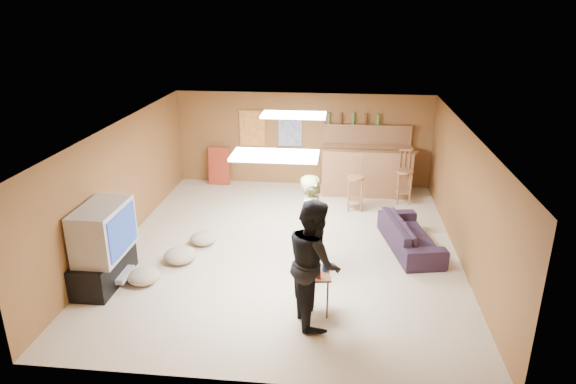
# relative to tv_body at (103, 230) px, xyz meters

# --- Properties ---
(ground) EXTENTS (7.00, 7.00, 0.00)m
(ground) POSITION_rel_tv_body_xyz_m (2.65, 1.50, -0.90)
(ground) COLOR #BFAD91
(ground) RESTS_ON ground
(ceiling) EXTENTS (6.00, 7.00, 0.02)m
(ceiling) POSITION_rel_tv_body_xyz_m (2.65, 1.50, 1.30)
(ceiling) COLOR silver
(ceiling) RESTS_ON ground
(wall_back) EXTENTS (6.00, 0.02, 2.20)m
(wall_back) POSITION_rel_tv_body_xyz_m (2.65, 5.00, 0.20)
(wall_back) COLOR brown
(wall_back) RESTS_ON ground
(wall_front) EXTENTS (6.00, 0.02, 2.20)m
(wall_front) POSITION_rel_tv_body_xyz_m (2.65, -2.00, 0.20)
(wall_front) COLOR brown
(wall_front) RESTS_ON ground
(wall_left) EXTENTS (0.02, 7.00, 2.20)m
(wall_left) POSITION_rel_tv_body_xyz_m (-0.35, 1.50, 0.20)
(wall_left) COLOR brown
(wall_left) RESTS_ON ground
(wall_right) EXTENTS (0.02, 7.00, 2.20)m
(wall_right) POSITION_rel_tv_body_xyz_m (5.65, 1.50, 0.20)
(wall_right) COLOR brown
(wall_right) RESTS_ON ground
(tv_stand) EXTENTS (0.55, 1.30, 0.50)m
(tv_stand) POSITION_rel_tv_body_xyz_m (-0.07, 0.00, -0.65)
(tv_stand) COLOR black
(tv_stand) RESTS_ON ground
(dvd_box) EXTENTS (0.35, 0.50, 0.08)m
(dvd_box) POSITION_rel_tv_body_xyz_m (0.15, 0.00, -0.75)
(dvd_box) COLOR #B2B2B7
(dvd_box) RESTS_ON tv_stand
(tv_body) EXTENTS (0.60, 1.10, 0.80)m
(tv_body) POSITION_rel_tv_body_xyz_m (0.00, 0.00, 0.00)
(tv_body) COLOR #B2B2B7
(tv_body) RESTS_ON tv_stand
(tv_screen) EXTENTS (0.02, 0.95, 0.65)m
(tv_screen) POSITION_rel_tv_body_xyz_m (0.31, 0.00, 0.00)
(tv_screen) COLOR navy
(tv_screen) RESTS_ON tv_body
(bar_counter) EXTENTS (2.00, 0.60, 1.10)m
(bar_counter) POSITION_rel_tv_body_xyz_m (4.15, 4.45, -0.35)
(bar_counter) COLOR brown
(bar_counter) RESTS_ON ground
(bar_lip) EXTENTS (2.10, 0.12, 0.05)m
(bar_lip) POSITION_rel_tv_body_xyz_m (4.15, 4.20, 0.20)
(bar_lip) COLOR #432915
(bar_lip) RESTS_ON bar_counter
(bar_shelf) EXTENTS (2.00, 0.18, 0.05)m
(bar_shelf) POSITION_rel_tv_body_xyz_m (4.15, 4.90, 0.60)
(bar_shelf) COLOR brown
(bar_shelf) RESTS_ON bar_backing
(bar_backing) EXTENTS (2.00, 0.14, 0.60)m
(bar_backing) POSITION_rel_tv_body_xyz_m (4.15, 4.92, 0.30)
(bar_backing) COLOR brown
(bar_backing) RESTS_ON bar_counter
(poster_left) EXTENTS (0.60, 0.03, 0.85)m
(poster_left) POSITION_rel_tv_body_xyz_m (1.45, 4.96, 0.45)
(poster_left) COLOR #BF3F26
(poster_left) RESTS_ON wall_back
(poster_right) EXTENTS (0.55, 0.03, 0.80)m
(poster_right) POSITION_rel_tv_body_xyz_m (2.35, 4.96, 0.45)
(poster_right) COLOR #334C99
(poster_right) RESTS_ON wall_back
(folding_chair_stack) EXTENTS (0.50, 0.26, 0.91)m
(folding_chair_stack) POSITION_rel_tv_body_xyz_m (0.65, 4.80, -0.45)
(folding_chair_stack) COLOR #9F311D
(folding_chair_stack) RESTS_ON ground
(ceiling_panel_front) EXTENTS (1.20, 0.60, 0.04)m
(ceiling_panel_front) POSITION_rel_tv_body_xyz_m (2.65, 0.00, 1.27)
(ceiling_panel_front) COLOR white
(ceiling_panel_front) RESTS_ON ceiling
(ceiling_panel_back) EXTENTS (1.20, 0.60, 0.04)m
(ceiling_panel_back) POSITION_rel_tv_body_xyz_m (2.65, 2.70, 1.27)
(ceiling_panel_back) COLOR white
(ceiling_panel_back) RESTS_ON ceiling
(person_olive) EXTENTS (0.56, 0.71, 1.73)m
(person_olive) POSITION_rel_tv_body_xyz_m (3.17, 0.52, -0.04)
(person_olive) COLOR olive
(person_olive) RESTS_ON ground
(person_black) EXTENTS (0.91, 1.03, 1.78)m
(person_black) POSITION_rel_tv_body_xyz_m (3.25, -0.66, -0.01)
(person_black) COLOR black
(person_black) RESTS_ON ground
(sofa) EXTENTS (1.07, 1.94, 0.54)m
(sofa) POSITION_rel_tv_body_xyz_m (4.85, 1.72, -0.63)
(sofa) COLOR black
(sofa) RESTS_ON ground
(tray_table) EXTENTS (0.51, 0.43, 0.60)m
(tray_table) POSITION_rel_tv_body_xyz_m (3.25, -0.47, -0.60)
(tray_table) COLOR #432915
(tray_table) RESTS_ON ground
(cup_red_near) EXTENTS (0.09, 0.09, 0.10)m
(cup_red_near) POSITION_rel_tv_body_xyz_m (3.10, -0.42, -0.25)
(cup_red_near) COLOR #B2140B
(cup_red_near) RESTS_ON tray_table
(cup_red_far) EXTENTS (0.10, 0.10, 0.10)m
(cup_red_far) POSITION_rel_tv_body_xyz_m (3.31, -0.55, -0.25)
(cup_red_far) COLOR #B2140B
(cup_red_far) RESTS_ON tray_table
(cup_blue) EXTENTS (0.11, 0.11, 0.11)m
(cup_blue) POSITION_rel_tv_body_xyz_m (3.39, -0.34, -0.25)
(cup_blue) COLOR #153E93
(cup_blue) RESTS_ON tray_table
(bar_stool_left) EXTENTS (0.41, 0.41, 1.23)m
(bar_stool_left) POSITION_rel_tv_body_xyz_m (3.89, 3.46, -0.29)
(bar_stool_left) COLOR brown
(bar_stool_left) RESTS_ON ground
(bar_stool_right) EXTENTS (0.40, 0.40, 1.22)m
(bar_stool_right) POSITION_rel_tv_body_xyz_m (4.95, 3.98, -0.29)
(bar_stool_right) COLOR brown
(bar_stool_right) RESTS_ON ground
(cushion_near_tv) EXTENTS (0.69, 0.69, 0.25)m
(cushion_near_tv) POSITION_rel_tv_body_xyz_m (0.91, 0.78, -0.78)
(cushion_near_tv) COLOR tan
(cushion_near_tv) RESTS_ON ground
(cushion_mid) EXTENTS (0.61, 0.61, 0.22)m
(cushion_mid) POSITION_rel_tv_body_xyz_m (1.12, 1.50, -0.79)
(cushion_mid) COLOR tan
(cushion_mid) RESTS_ON ground
(cushion_far) EXTENTS (0.51, 0.51, 0.23)m
(cushion_far) POSITION_rel_tv_body_xyz_m (0.54, 0.05, -0.79)
(cushion_far) COLOR tan
(cushion_far) RESTS_ON ground
(bottle_row) EXTENTS (1.20, 0.08, 0.26)m
(bottle_row) POSITION_rel_tv_body_xyz_m (3.81, 4.88, 0.75)
(bottle_row) COLOR #3F7233
(bottle_row) RESTS_ON bar_shelf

